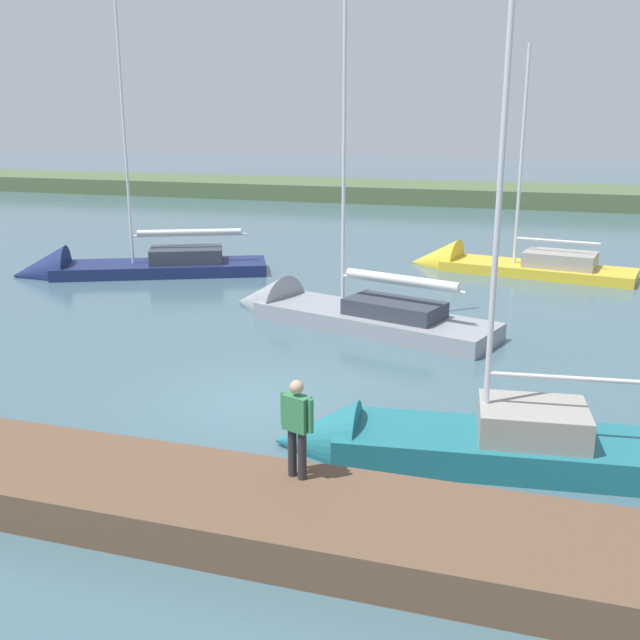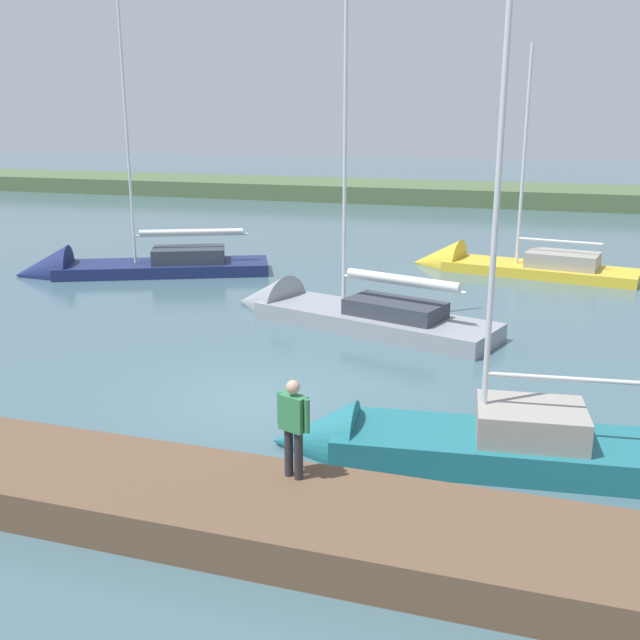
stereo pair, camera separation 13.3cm
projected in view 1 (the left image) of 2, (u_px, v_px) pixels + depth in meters
name	position (u px, v px, depth m)	size (l,w,h in m)	color
ground_plane	(254.00, 400.00, 16.49)	(200.00, 200.00, 0.00)	#42606B
far_shoreline	(466.00, 201.00, 54.80)	(180.00, 8.00, 2.40)	#4C603D
dock_pier	(135.00, 491.00, 11.82)	(23.79, 2.44, 0.65)	brown
sailboat_far_right	(329.00, 315.00, 22.81)	(9.22, 4.75, 11.22)	gray
sailboat_near_dock	(453.00, 450.00, 13.59)	(7.77, 2.69, 8.82)	#1E6B75
sailboat_inner_slip	(119.00, 271.00, 29.43)	(10.03, 6.21, 11.34)	navy
sailboat_behind_pier	(496.00, 267.00, 30.21)	(9.29, 3.74, 9.89)	gold
person_on_dock	(297.00, 423.00, 11.36)	(0.60, 0.35, 1.62)	#28282D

